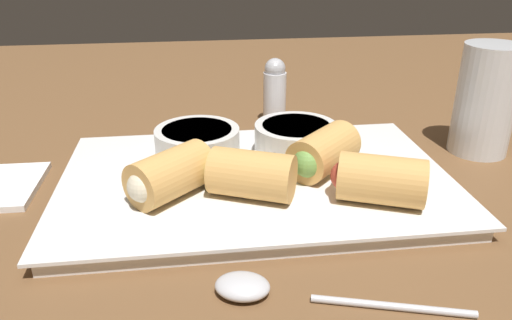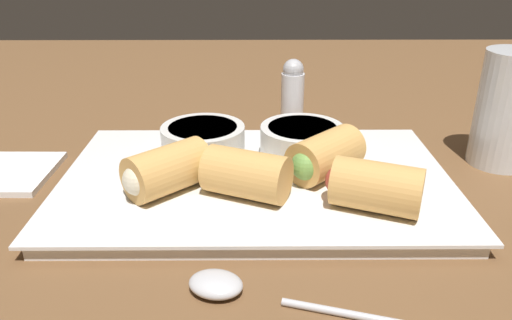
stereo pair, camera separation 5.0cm
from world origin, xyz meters
The scene contains 11 objects.
table_surface centered at (0.00, 0.00, 1.00)cm, with size 180.00×140.00×2.00cm.
serving_plate centered at (2.76, -0.19, 2.76)cm, with size 35.26×22.75×1.50cm.
roll_front_left centered at (1.58, -3.73, 5.52)cm, with size 7.93×6.45×4.03cm.
roll_front_right centered at (11.88, -6.06, 5.52)cm, with size 7.91×6.35×4.03cm.
roll_back_left centered at (-5.03, -3.18, 5.52)cm, with size 7.79×7.66×4.03cm.
roll_back_right centered at (8.78, -0.47, 5.52)cm, with size 7.73×7.72×4.03cm.
dipping_bowl_near centered at (-2.37, 4.14, 5.23)cm, with size 8.15×8.15×3.19cm.
dipping_bowl_far centered at (7.28, 4.05, 5.23)cm, with size 8.15×8.15×3.19cm.
spoon centered at (1.40, -14.88, 2.57)cm, with size 16.55×6.22×1.27cm.
drinking_glass centered at (27.77, 5.80, 7.80)cm, with size 6.12×6.12×11.61cm.
salt_shaker centered at (7.29, 17.00, 6.13)cm, with size 2.78×2.78×8.22cm.
Camera 1 is at (-2.51, -40.59, 23.86)cm, focal length 35.00 mm.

